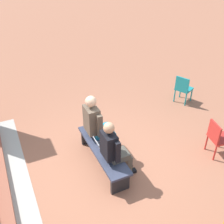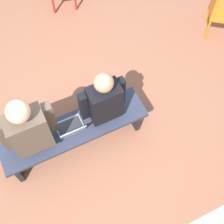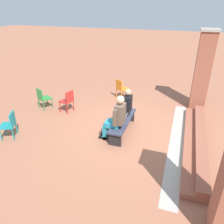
{
  "view_description": "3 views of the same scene",
  "coord_description": "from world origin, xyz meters",
  "px_view_note": "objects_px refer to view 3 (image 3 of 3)",
  "views": [
    {
      "loc": [
        -3.73,
        1.52,
        3.98
      ],
      "look_at": [
        0.61,
        -0.54,
        0.89
      ],
      "focal_mm": 42.0,
      "sensor_mm": 36.0,
      "label": 1
    },
    {
      "loc": [
        0.34,
        1.52,
        3.82
      ],
      "look_at": [
        -0.34,
        0.11,
        0.85
      ],
      "focal_mm": 50.0,
      "sensor_mm": 36.0,
      "label": 2
    },
    {
      "loc": [
        5.91,
        1.52,
        3.74
      ],
      "look_at": [
        0.39,
        -0.33,
        0.82
      ],
      "focal_mm": 35.0,
      "sensor_mm": 36.0,
      "label": 3
    }
  ],
  "objects_px": {
    "plastic_chair_near_bench_right": "(121,88)",
    "plastic_chair_foreground": "(68,100)",
    "person_student": "(124,107)",
    "plastic_chair_near_bench_left": "(10,124)",
    "laptop": "(123,119)",
    "plastic_chair_mid_courtyard": "(43,97)",
    "person_adult": "(116,117)",
    "bench": "(123,122)"
  },
  "relations": [
    {
      "from": "bench",
      "to": "person_adult",
      "type": "height_order",
      "value": "person_adult"
    },
    {
      "from": "bench",
      "to": "plastic_chair_mid_courtyard",
      "type": "distance_m",
      "value": 3.48
    },
    {
      "from": "laptop",
      "to": "plastic_chair_foreground",
      "type": "distance_m",
      "value": 2.51
    },
    {
      "from": "bench",
      "to": "person_adult",
      "type": "relative_size",
      "value": 1.25
    },
    {
      "from": "person_adult",
      "to": "person_student",
      "type": "bearing_deg",
      "value": 179.59
    },
    {
      "from": "plastic_chair_foreground",
      "to": "plastic_chair_near_bench_right",
      "type": "distance_m",
      "value": 2.45
    },
    {
      "from": "person_student",
      "to": "laptop",
      "type": "height_order",
      "value": "person_student"
    },
    {
      "from": "person_student",
      "to": "plastic_chair_foreground",
      "type": "bearing_deg",
      "value": -99.02
    },
    {
      "from": "person_adult",
      "to": "laptop",
      "type": "xyz_separation_m",
      "value": [
        -0.43,
        0.09,
        -0.26
      ]
    },
    {
      "from": "plastic_chair_near_bench_left",
      "to": "bench",
      "type": "bearing_deg",
      "value": 113.88
    },
    {
      "from": "plastic_chair_foreground",
      "to": "laptop",
      "type": "bearing_deg",
      "value": 71.53
    },
    {
      "from": "bench",
      "to": "plastic_chair_near_bench_left",
      "type": "height_order",
      "value": "plastic_chair_near_bench_left"
    },
    {
      "from": "person_student",
      "to": "person_adult",
      "type": "bearing_deg",
      "value": -0.41
    },
    {
      "from": "person_student",
      "to": "plastic_chair_foreground",
      "type": "distance_m",
      "value": 2.34
    },
    {
      "from": "person_student",
      "to": "plastic_chair_near_bench_left",
      "type": "distance_m",
      "value": 3.57
    },
    {
      "from": "person_adult",
      "to": "plastic_chair_mid_courtyard",
      "type": "distance_m",
      "value": 3.54
    },
    {
      "from": "laptop",
      "to": "plastic_chair_foreground",
      "type": "relative_size",
      "value": 0.38
    },
    {
      "from": "person_student",
      "to": "plastic_chair_foreground",
      "type": "height_order",
      "value": "person_student"
    },
    {
      "from": "plastic_chair_mid_courtyard",
      "to": "plastic_chair_near_bench_left",
      "type": "bearing_deg",
      "value": 6.94
    },
    {
      "from": "person_student",
      "to": "plastic_chair_near_bench_left",
      "type": "relative_size",
      "value": 1.59
    },
    {
      "from": "plastic_chair_mid_courtyard",
      "to": "bench",
      "type": "bearing_deg",
      "value": 78.55
    },
    {
      "from": "plastic_chair_near_bench_right",
      "to": "plastic_chair_foreground",
      "type": "bearing_deg",
      "value": -38.4
    },
    {
      "from": "laptop",
      "to": "plastic_chair_foreground",
      "type": "bearing_deg",
      "value": -108.47
    },
    {
      "from": "person_student",
      "to": "plastic_chair_foreground",
      "type": "xyz_separation_m",
      "value": [
        -0.37,
        -2.3,
        -0.23
      ]
    },
    {
      "from": "person_adult",
      "to": "bench",
      "type": "bearing_deg",
      "value": 170.96
    },
    {
      "from": "bench",
      "to": "laptop",
      "type": "distance_m",
      "value": 0.15
    },
    {
      "from": "plastic_chair_near_bench_right",
      "to": "plastic_chair_near_bench_left",
      "type": "bearing_deg",
      "value": -29.46
    },
    {
      "from": "bench",
      "to": "plastic_chair_near_bench_right",
      "type": "height_order",
      "value": "plastic_chair_near_bench_right"
    },
    {
      "from": "person_adult",
      "to": "plastic_chair_mid_courtyard",
      "type": "bearing_deg",
      "value": -109.03
    },
    {
      "from": "plastic_chair_foreground",
      "to": "person_student",
      "type": "bearing_deg",
      "value": 80.98
    },
    {
      "from": "plastic_chair_near_bench_left",
      "to": "plastic_chair_near_bench_right",
      "type": "relative_size",
      "value": 1.0
    },
    {
      "from": "plastic_chair_mid_courtyard",
      "to": "plastic_chair_near_bench_right",
      "type": "height_order",
      "value": "same"
    },
    {
      "from": "person_adult",
      "to": "plastic_chair_foreground",
      "type": "bearing_deg",
      "value": -118.03
    },
    {
      "from": "bench",
      "to": "plastic_chair_mid_courtyard",
      "type": "xyz_separation_m",
      "value": [
        -0.69,
        -3.4,
        0.13
      ]
    },
    {
      "from": "plastic_chair_near_bench_left",
      "to": "plastic_chair_near_bench_right",
      "type": "xyz_separation_m",
      "value": [
        -4.07,
        2.3,
        0.0
      ]
    },
    {
      "from": "plastic_chair_mid_courtyard",
      "to": "laptop",
      "type": "bearing_deg",
      "value": 78.06
    },
    {
      "from": "plastic_chair_mid_courtyard",
      "to": "plastic_chair_foreground",
      "type": "height_order",
      "value": "same"
    },
    {
      "from": "plastic_chair_mid_courtyard",
      "to": "plastic_chair_foreground",
      "type": "distance_m",
      "value": 1.04
    },
    {
      "from": "laptop",
      "to": "plastic_chair_mid_courtyard",
      "type": "xyz_separation_m",
      "value": [
        -0.72,
        -3.42,
        -0.02
      ]
    },
    {
      "from": "plastic_chair_foreground",
      "to": "plastic_chair_near_bench_left",
      "type": "bearing_deg",
      "value": -19.93
    },
    {
      "from": "bench",
      "to": "plastic_chair_near_bench_right",
      "type": "relative_size",
      "value": 2.14
    },
    {
      "from": "person_student",
      "to": "person_adult",
      "type": "relative_size",
      "value": 0.93
    }
  ]
}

